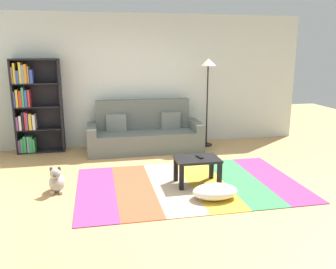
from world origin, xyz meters
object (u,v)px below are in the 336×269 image
(couch, at_px, (145,134))
(pouf, at_px, (215,192))
(tv_remote, at_px, (199,157))
(bookshelf, at_px, (32,107))
(standing_lamp, at_px, (208,74))
(coffee_table, at_px, (197,164))
(dog, at_px, (57,181))

(couch, xyz_separation_m, pouf, (0.60, -2.60, -0.23))
(pouf, xyz_separation_m, tv_remote, (-0.05, 0.59, 0.32))
(bookshelf, bearing_deg, standing_lamp, -3.40)
(coffee_table, height_order, pouf, coffee_table)
(dog, bearing_deg, couch, 51.09)
(bookshelf, distance_m, pouf, 4.06)
(tv_remote, bearing_deg, bookshelf, 124.20)
(coffee_table, xyz_separation_m, pouf, (0.09, -0.57, -0.22))
(couch, xyz_separation_m, bookshelf, (-2.15, 0.28, 0.58))
(couch, relative_size, pouf, 3.61)
(couch, height_order, pouf, couch)
(couch, height_order, coffee_table, couch)
(dog, bearing_deg, bookshelf, 105.78)
(bookshelf, bearing_deg, tv_remote, -40.35)
(coffee_table, bearing_deg, bookshelf, 138.99)
(coffee_table, distance_m, tv_remote, 0.10)
(pouf, relative_size, tv_remote, 4.17)
(couch, height_order, bookshelf, bookshelf)
(bookshelf, xyz_separation_m, standing_lamp, (3.48, -0.21, 0.60))
(bookshelf, bearing_deg, dog, -74.22)
(standing_lamp, bearing_deg, dog, -145.31)
(couch, bearing_deg, pouf, -77.01)
(coffee_table, bearing_deg, standing_lamp, 68.86)
(bookshelf, height_order, standing_lamp, bookshelf)
(bookshelf, xyz_separation_m, coffee_table, (2.66, -2.31, -0.58))
(couch, height_order, standing_lamp, standing_lamp)
(couch, distance_m, dog, 2.45)
(tv_remote, bearing_deg, dog, 161.58)
(couch, height_order, dog, couch)
(bookshelf, height_order, pouf, bookshelf)
(tv_remote, bearing_deg, standing_lamp, 54.12)
(bookshelf, height_order, tv_remote, bookshelf)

